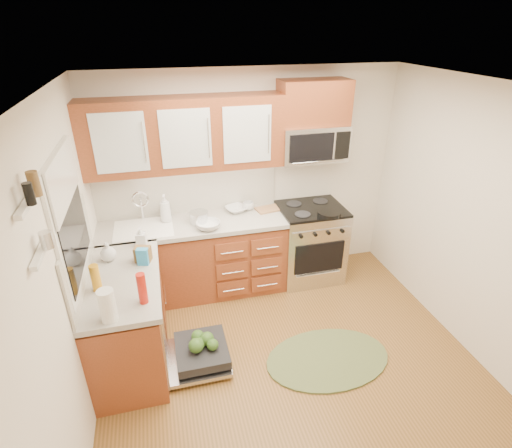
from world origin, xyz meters
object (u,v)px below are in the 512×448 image
object	(u,v)px
stock_pot	(199,217)
cup	(248,206)
dishwasher	(198,354)
skillet	(329,214)
paper_towel_roll	(107,305)
cutting_board	(268,209)
rug	(328,359)
bowl_a	(236,209)
bowl_b	(208,225)
sink	(145,239)
microwave	(312,142)
upper_cabinets	(184,134)
range	(309,243)

from	to	relation	value
stock_pot	cup	world-z (taller)	stock_pot
dishwasher	skillet	bearing A→B (deg)	28.09
paper_towel_roll	cutting_board	bearing A→B (deg)	43.12
rug	bowl_a	xyz separation A→B (m)	(-0.55, 1.58, 0.94)
bowl_b	stock_pot	bearing A→B (deg)	113.58
sink	stock_pot	xyz separation A→B (m)	(0.60, 0.00, 0.19)
skillet	cup	world-z (taller)	cup
rug	cup	bearing A→B (deg)	104.25
skillet	paper_towel_roll	world-z (taller)	paper_towel_roll
dishwasher	cup	distance (m)	1.77
microwave	bowl_a	distance (m)	1.15
microwave	cutting_board	bearing A→B (deg)	180.00
microwave	cup	world-z (taller)	microwave
sink	cup	size ratio (longest dim) A/B	4.83
upper_cabinets	stock_pot	xyz separation A→B (m)	(0.07, -0.15, -0.89)
sink	rug	world-z (taller)	sink
range	cup	bearing A→B (deg)	166.05
sink	dishwasher	xyz separation A→B (m)	(0.39, -1.12, -0.70)
range	sink	xyz separation A→B (m)	(-1.93, -0.01, 0.33)
upper_cabinets	microwave	bearing A→B (deg)	-1.02
upper_cabinets	cup	xyz separation A→B (m)	(0.68, 0.04, -0.90)
microwave	rug	xyz separation A→B (m)	(-0.33, -1.53, -1.69)
range	cutting_board	world-z (taller)	range
paper_towel_roll	bowl_a	bearing A→B (deg)	51.22
sink	paper_towel_roll	size ratio (longest dim) A/B	2.35
upper_cabinets	rug	xyz separation A→B (m)	(1.08, -1.55, -1.86)
range	stock_pot	world-z (taller)	stock_pot
paper_towel_roll	skillet	bearing A→B (deg)	27.70
stock_pot	bowl_a	world-z (taller)	stock_pot
rug	skillet	world-z (taller)	skillet
microwave	bowl_b	xyz separation A→B (m)	(-1.25, -0.30, -0.73)
paper_towel_roll	cup	size ratio (longest dim) A/B	2.06
microwave	cup	distance (m)	1.03
rug	bowl_a	distance (m)	1.92
cutting_board	sink	bearing A→B (deg)	-174.81
dishwasher	paper_towel_roll	size ratio (longest dim) A/B	2.65
range	dishwasher	distance (m)	1.95
sink	bowl_a	distance (m)	1.08
upper_cabinets	range	bearing A→B (deg)	-5.89
upper_cabinets	rug	distance (m)	2.65
microwave	stock_pot	world-z (taller)	microwave
dishwasher	stock_pot	size ratio (longest dim) A/B	3.33
upper_cabinets	bowl_b	xyz separation A→B (m)	(0.15, -0.32, -0.91)
sink	bowl_a	size ratio (longest dim) A/B	2.60
upper_cabinets	bowl_b	bearing A→B (deg)	-65.22
rug	microwave	bearing A→B (deg)	77.96
upper_cabinets	paper_towel_roll	distance (m)	1.95
range	paper_towel_roll	world-z (taller)	paper_towel_roll
upper_cabinets	dishwasher	bearing A→B (deg)	-96.04
sink	cutting_board	size ratio (longest dim) A/B	2.16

